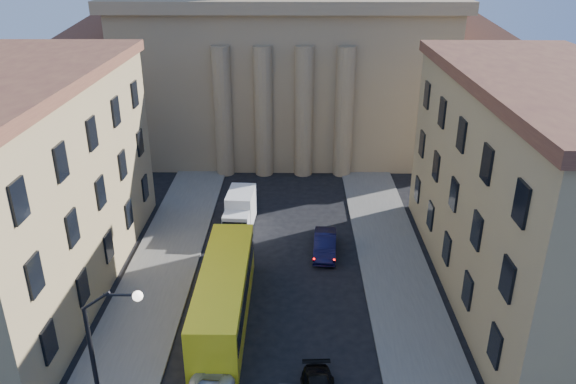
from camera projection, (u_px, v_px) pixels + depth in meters
name	position (u px, v px, depth m)	size (l,w,h in m)	color
sidewalk_left	(141.00, 318.00, 35.47)	(5.00, 60.00, 0.15)	#5D5A55
sidewalk_right	(410.00, 320.00, 35.26)	(5.00, 60.00, 0.15)	#5D5A55
church	(286.00, 38.00, 64.88)	(68.02, 28.76, 36.60)	#8F7858
building_left	(14.00, 186.00, 36.27)	(11.60, 26.60, 14.70)	#9B845B
building_right	(542.00, 189.00, 35.84)	(11.60, 26.60, 14.70)	#9B845B
street_lamp	(105.00, 360.00, 24.20)	(2.62, 0.44, 8.83)	black
car_right_distant	(325.00, 244.00, 42.74)	(1.67, 4.79, 1.58)	black
city_bus	(224.00, 292.00, 34.92)	(2.90, 12.40, 3.49)	yellow
box_truck	(240.00, 212.00, 46.56)	(2.41, 5.45, 2.93)	silver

